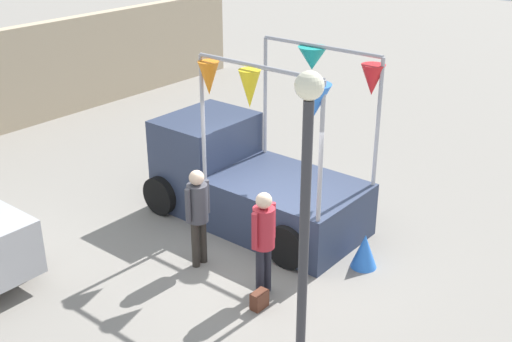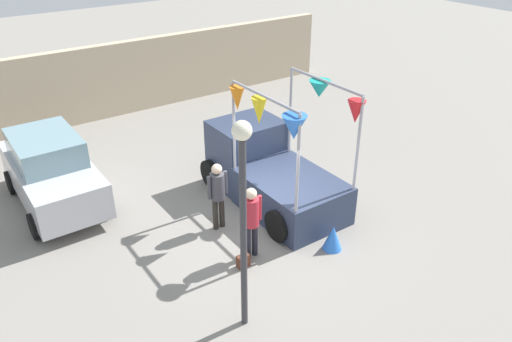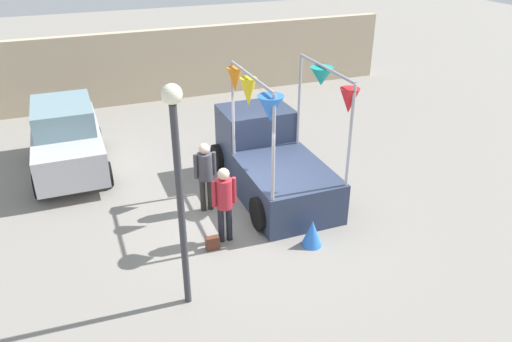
% 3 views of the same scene
% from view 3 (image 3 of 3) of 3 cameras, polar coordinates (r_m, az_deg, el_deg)
% --- Properties ---
extents(ground_plane, '(60.00, 60.00, 0.00)m').
position_cam_3_polar(ground_plane, '(11.66, -0.84, -5.22)').
color(ground_plane, gray).
extents(vendor_truck, '(2.38, 4.08, 3.32)m').
position_cam_3_polar(vendor_truck, '(12.54, 1.52, 1.73)').
color(vendor_truck, '#2D3851').
rests_on(vendor_truck, ground).
extents(parked_car, '(1.88, 4.00, 1.88)m').
position_cam_3_polar(parked_car, '(14.29, -20.81, 3.55)').
color(parked_car, '#B7B7BC').
rests_on(parked_car, ground).
extents(person_customer, '(0.53, 0.34, 1.73)m').
position_cam_3_polar(person_customer, '(10.33, -3.65, -3.09)').
color(person_customer, black).
rests_on(person_customer, ground).
extents(person_vendor, '(0.53, 0.34, 1.72)m').
position_cam_3_polar(person_vendor, '(11.48, -5.82, 0.05)').
color(person_vendor, '#2D2823').
rests_on(person_vendor, ground).
extents(handbag, '(0.28, 0.16, 0.28)m').
position_cam_3_polar(handbag, '(10.58, -4.99, -8.20)').
color(handbag, '#592D1E').
rests_on(handbag, ground).
extents(street_lamp, '(0.32, 0.32, 4.08)m').
position_cam_3_polar(street_lamp, '(7.97, -8.91, -0.03)').
color(street_lamp, '#333338').
rests_on(street_lamp, ground).
extents(brick_boundary_wall, '(18.00, 0.36, 2.60)m').
position_cam_3_polar(brick_boundary_wall, '(19.23, -10.57, 11.82)').
color(brick_boundary_wall, tan).
rests_on(brick_boundary_wall, ground).
extents(folded_kite_bundle_azure, '(0.50, 0.50, 0.60)m').
position_cam_3_polar(folded_kite_bundle_azure, '(10.63, 6.43, -7.06)').
color(folded_kite_bundle_azure, blue).
rests_on(folded_kite_bundle_azure, ground).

